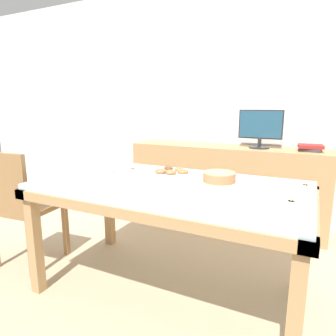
% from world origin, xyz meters
% --- Properties ---
extents(ground_plane, '(12.00, 12.00, 0.00)m').
position_xyz_m(ground_plane, '(0.00, 0.00, 0.00)').
color(ground_plane, tan).
extents(wall_back, '(8.00, 0.10, 2.60)m').
position_xyz_m(wall_back, '(0.00, 1.67, 1.30)').
color(wall_back, white).
rests_on(wall_back, ground).
extents(dining_table, '(1.76, 0.95, 0.78)m').
position_xyz_m(dining_table, '(0.00, 0.00, 0.69)').
color(dining_table, silver).
rests_on(dining_table, ground).
extents(chair, '(0.45, 0.45, 0.94)m').
position_xyz_m(chair, '(-1.19, -0.21, 0.52)').
color(chair, olive).
rests_on(chair, ground).
extents(sideboard, '(2.04, 0.44, 0.85)m').
position_xyz_m(sideboard, '(0.00, 1.37, 0.43)').
color(sideboard, tan).
rests_on(sideboard, ground).
extents(computer_monitor, '(0.42, 0.20, 0.38)m').
position_xyz_m(computer_monitor, '(0.33, 1.37, 1.04)').
color(computer_monitor, '#262628').
rests_on(computer_monitor, sideboard).
extents(book_stack, '(0.23, 0.20, 0.06)m').
position_xyz_m(book_stack, '(0.80, 1.37, 0.88)').
color(book_stack, '#3F3838').
rests_on(book_stack, sideboard).
extents(cake_chocolate_round, '(0.26, 0.26, 0.08)m').
position_xyz_m(cake_chocolate_round, '(0.29, 0.13, 0.81)').
color(cake_chocolate_round, silver).
rests_on(cake_chocolate_round, dining_table).
extents(pastry_platter, '(0.34, 0.34, 0.04)m').
position_xyz_m(pastry_platter, '(-0.10, 0.24, 0.79)').
color(pastry_platter, silver).
rests_on(pastry_platter, dining_table).
extents(plate_stack, '(0.21, 0.21, 0.07)m').
position_xyz_m(plate_stack, '(-0.58, 0.04, 0.81)').
color(plate_stack, silver).
rests_on(plate_stack, dining_table).
extents(tealight_centre, '(0.04, 0.04, 0.04)m').
position_xyz_m(tealight_centre, '(0.74, -0.11, 0.79)').
color(tealight_centre, silver).
rests_on(tealight_centre, dining_table).
extents(tealight_left_edge, '(0.04, 0.04, 0.04)m').
position_xyz_m(tealight_left_edge, '(-0.42, 0.20, 0.79)').
color(tealight_left_edge, silver).
rests_on(tealight_left_edge, dining_table).
extents(tealight_right_edge, '(0.04, 0.04, 0.04)m').
position_xyz_m(tealight_right_edge, '(0.80, 0.27, 0.79)').
color(tealight_right_edge, silver).
rests_on(tealight_right_edge, dining_table).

